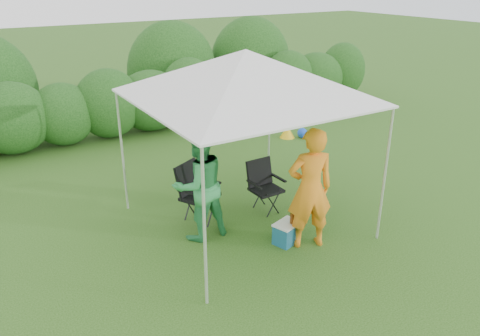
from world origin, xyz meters
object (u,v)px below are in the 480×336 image
canopy (246,75)px  cooler (287,233)px  chair_left (195,189)px  man (310,189)px  woman (199,185)px  chair_right (263,182)px

canopy → cooler: (0.21, -0.87, -2.29)m
chair_left → man: bearing=-84.1°
man → woman: bearing=-20.1°
canopy → chair_right: bearing=25.6°
chair_left → cooler: chair_left is taller
canopy → chair_left: bearing=140.1°
chair_right → chair_left: bearing=164.6°
chair_right → man: 1.39m
cooler → man: bearing=-57.9°
cooler → woman: bearing=122.6°
chair_right → cooler: size_ratio=1.88×
man → woman: 1.65m
chair_right → cooler: (-0.32, -1.12, -0.33)m
chair_left → chair_right: bearing=-41.7°
chair_right → chair_left: chair_left is taller
cooler → canopy: bearing=86.2°
chair_left → woman: size_ratio=0.56×
chair_right → canopy: bearing=-156.3°
chair_right → woman: woman is taller
chair_left → woman: woman is taller
canopy → chair_right: canopy is taller
chair_left → man: 1.97m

